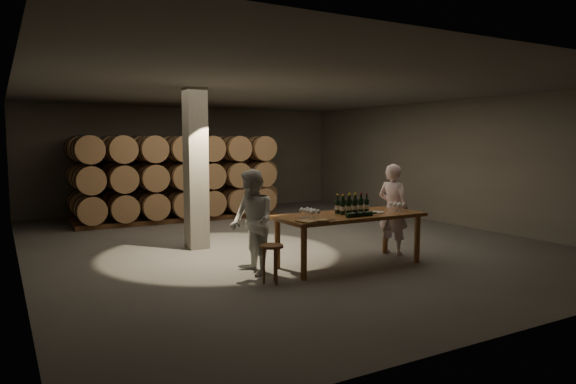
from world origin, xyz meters
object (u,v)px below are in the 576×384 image
plate (377,212)px  notebook_near (320,221)px  tasting_table (349,220)px  bottle_cluster (352,206)px  stool (272,252)px  person_man (393,209)px  person_woman (252,222)px

plate → notebook_near: (-1.43, -0.35, 0.01)m
tasting_table → bottle_cluster: bearing=31.5°
bottle_cluster → stool: bottle_cluster is taller
plate → notebook_near: size_ratio=1.05×
stool → person_man: (2.96, 0.66, 0.38)m
stool → person_woman: bearing=91.0°
stool → person_man: person_man is taller
person_woman → bottle_cluster: bearing=83.3°
plate → person_man: person_man is taller
person_man → person_woman: 2.97m
notebook_near → person_woman: 1.10m
plate → person_woman: 2.28m
person_man → tasting_table: bearing=86.4°
stool → tasting_table: bearing=11.9°
notebook_near → plate: bearing=32.4°
plate → person_woman: person_woman is taller
bottle_cluster → stool: bearing=-166.8°
stool → person_man: 3.06m
tasting_table → person_man: (1.25, 0.30, 0.07)m
stool → person_woman: person_woman is taller
stool → bottle_cluster: bearing=13.2°
plate → person_man: (0.72, 0.40, -0.04)m
notebook_near → stool: (-0.80, 0.09, -0.43)m
plate → stool: (-2.24, -0.26, -0.42)m
bottle_cluster → person_woman: bearing=173.1°
person_man → person_woman: person_man is taller
bottle_cluster → notebook_near: bearing=-152.9°
notebook_near → person_man: 2.28m
bottle_cluster → plate: (0.42, -0.17, -0.12)m
person_man → stool: bearing=85.4°
plate → notebook_near: 1.47m
tasting_table → notebook_near: 1.01m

